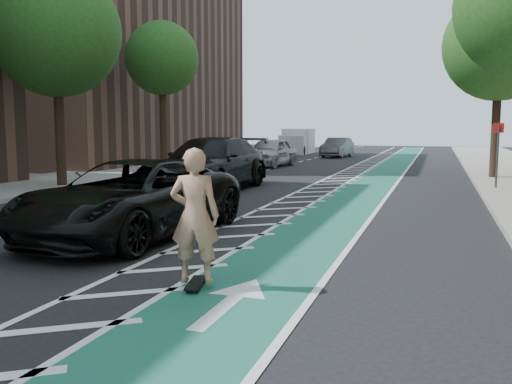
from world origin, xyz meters
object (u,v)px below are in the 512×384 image
at_px(skateboarder, 195,216).
at_px(barrel_a, 152,188).
at_px(suv_near, 132,198).
at_px(suv_far, 210,164).

xyz_separation_m(skateboarder, barrel_a, (-5.17, 7.89, -0.62)).
bearing_deg(suv_near, barrel_a, 119.82).
bearing_deg(suv_far, barrel_a, -96.64).
distance_m(suv_near, barrel_a, 5.39).
bearing_deg(barrel_a, suv_far, 82.40).
relative_size(skateboarder, suv_far, 0.29).
distance_m(skateboarder, suv_far, 12.35).
height_order(suv_near, suv_far, suv_far).
bearing_deg(barrel_a, suv_near, -64.86).
height_order(suv_near, barrel_a, suv_near).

